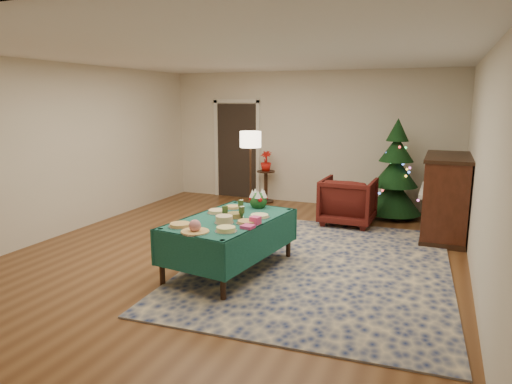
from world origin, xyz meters
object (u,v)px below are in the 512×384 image
at_px(side_table, 266,187).
at_px(potted_plant, 266,165).
at_px(gift_box, 255,220).
at_px(armchair, 348,199).
at_px(floor_lamp, 250,145).
at_px(christmas_tree, 395,174).
at_px(piano, 445,197).
at_px(buffet_table, 230,229).

height_order(side_table, potted_plant, potted_plant).
xyz_separation_m(gift_box, potted_plant, (-1.39, 3.98, 0.06)).
xyz_separation_m(gift_box, armchair, (0.55, 2.87, -0.28)).
height_order(gift_box, floor_lamp, floor_lamp).
bearing_deg(potted_plant, christmas_tree, -6.53).
height_order(floor_lamp, side_table, floor_lamp).
relative_size(gift_box, christmas_tree, 0.06).
xyz_separation_m(gift_box, piano, (2.09, 2.74, -0.10)).
relative_size(floor_lamp, christmas_tree, 0.87).
xyz_separation_m(floor_lamp, christmas_tree, (2.43, 0.97, -0.52)).
bearing_deg(piano, gift_box, -127.27).
bearing_deg(floor_lamp, piano, 0.67).
bearing_deg(piano, christmas_tree, 132.37).
bearing_deg(gift_box, side_table, 109.22).
distance_m(gift_box, floor_lamp, 3.02).
relative_size(side_table, potted_plant, 1.63).
distance_m(buffet_table, gift_box, 0.45).
bearing_deg(christmas_tree, gift_box, -108.54).
bearing_deg(side_table, potted_plant, 0.00).
xyz_separation_m(armchair, potted_plant, (-1.94, 1.11, 0.34)).
distance_m(gift_box, armchair, 2.94).
bearing_deg(side_table, armchair, -29.73).
relative_size(armchair, potted_plant, 2.19).
distance_m(armchair, side_table, 2.24).
relative_size(gift_box, armchair, 0.12).
bearing_deg(buffet_table, christmas_tree, 65.35).
xyz_separation_m(armchair, christmas_tree, (0.68, 0.81, 0.36)).
bearing_deg(buffet_table, side_table, 104.46).
bearing_deg(piano, buffet_table, -133.52).
relative_size(buffet_table, floor_lamp, 1.19).
distance_m(buffet_table, armchair, 2.90).
xyz_separation_m(side_table, piano, (3.48, -1.24, 0.30)).
xyz_separation_m(potted_plant, piano, (3.48, -1.24, -0.16)).
xyz_separation_m(potted_plant, christmas_tree, (2.62, -0.30, 0.03)).
bearing_deg(armchair, piano, 176.62).
relative_size(buffet_table, potted_plant, 4.56).
relative_size(buffet_table, side_table, 2.80).
distance_m(floor_lamp, side_table, 1.64).
relative_size(side_table, christmas_tree, 0.37).
distance_m(buffet_table, floor_lamp, 2.81).
bearing_deg(piano, armchair, 175.21).
distance_m(christmas_tree, piano, 1.28).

